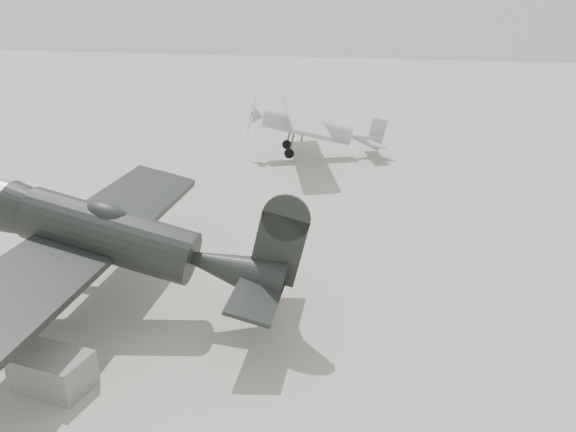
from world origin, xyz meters
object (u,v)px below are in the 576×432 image
lowwing_monoplane (126,241)px  equipment_block (53,371)px  highwing_monoplane (313,124)px  sign_board (24,303)px

lowwing_monoplane → equipment_block: (-0.06, -3.38, -1.72)m
lowwing_monoplane → highwing_monoplane: (1.17, 17.80, -0.26)m
lowwing_monoplane → sign_board: bearing=-151.8°
highwing_monoplane → sign_board: size_ratio=8.13×
lowwing_monoplane → sign_board: size_ratio=9.71×
lowwing_monoplane → equipment_block: size_ratio=7.63×
lowwing_monoplane → highwing_monoplane: lowwing_monoplane is taller
lowwing_monoplane → highwing_monoplane: bearing=80.7°
equipment_block → sign_board: bearing=138.9°
lowwing_monoplane → equipment_block: 3.79m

